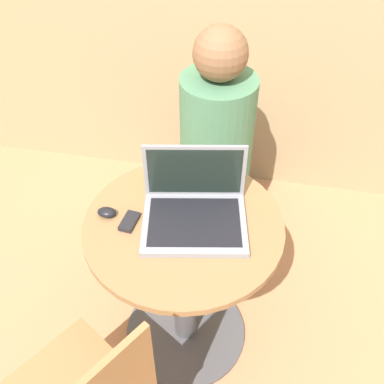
% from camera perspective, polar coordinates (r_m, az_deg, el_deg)
% --- Properties ---
extents(ground_plane, '(12.00, 12.00, 0.00)m').
position_cam_1_polar(ground_plane, '(2.09, -0.81, -17.29)').
color(ground_plane, tan).
extents(round_table, '(0.68, 0.68, 0.71)m').
position_cam_1_polar(round_table, '(1.71, -0.96, -9.98)').
color(round_table, '#4C4C51').
rests_on(round_table, ground_plane).
extents(laptop, '(0.39, 0.33, 0.23)m').
position_cam_1_polar(laptop, '(1.49, 0.32, -2.06)').
color(laptop, gray).
rests_on(laptop, round_table).
extents(cell_phone, '(0.06, 0.09, 0.02)m').
position_cam_1_polar(cell_phone, '(1.51, -7.95, -3.73)').
color(cell_phone, black).
rests_on(cell_phone, round_table).
extents(computer_mouse, '(0.07, 0.04, 0.03)m').
position_cam_1_polar(computer_mouse, '(1.54, -10.77, -2.55)').
color(computer_mouse, black).
rests_on(computer_mouse, round_table).
extents(person_seated, '(0.33, 0.49, 1.16)m').
position_cam_1_polar(person_seated, '(2.07, 3.03, 3.67)').
color(person_seated, '#3D4766').
rests_on(person_seated, ground_plane).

